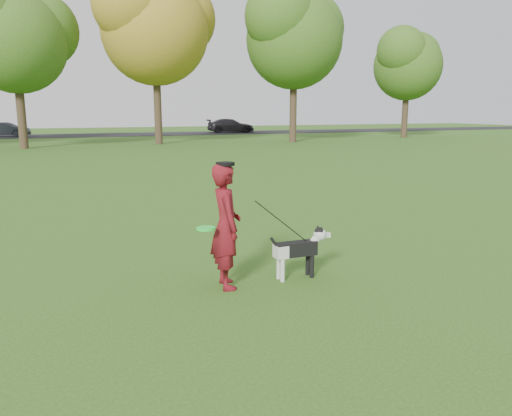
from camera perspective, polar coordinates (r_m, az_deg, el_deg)
name	(u,v)px	position (r m, az deg, el deg)	size (l,w,h in m)	color
ground	(247,268)	(7.14, -1.06, -6.87)	(120.00, 120.00, 0.00)	#285116
road	(83,135)	(46.45, -19.19, 7.85)	(120.00, 7.00, 0.02)	black
man	(226,226)	(6.22, -3.46, -2.08)	(0.57, 0.38, 1.57)	#5E0D17
dog	(300,247)	(6.65, 5.09, -4.49)	(0.91, 0.18, 0.69)	black
car_mid	(6,129)	(46.50, -26.64, 8.02)	(1.23, 3.54, 1.17)	black
car_right	(231,126)	(49.07, -2.92, 9.38)	(1.86, 4.57, 1.33)	#242127
man_held_items	(260,211)	(6.29, 0.45, -0.30)	(1.56, 0.34, 1.12)	#1EF238
tree_row	(62,18)	(32.83, -21.28, 19.56)	(51.74, 8.86, 12.01)	#38281C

